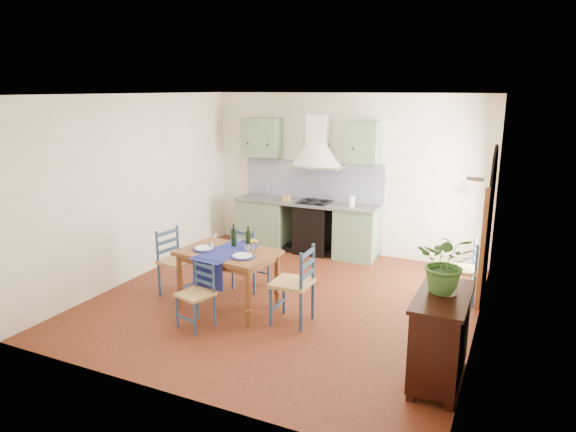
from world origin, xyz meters
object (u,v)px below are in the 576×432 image
object	(u,v)px
sideboard	(440,335)
dining_table	(228,258)
chair_near	(197,294)
potted_plant	(447,263)

from	to	relation	value
sideboard	dining_table	bearing A→B (deg)	166.84
chair_near	potted_plant	world-z (taller)	potted_plant
chair_near	potted_plant	distance (m)	3.02
sideboard	chair_near	bearing A→B (deg)	179.51
dining_table	chair_near	distance (m)	0.70
dining_table	potted_plant	xyz separation A→B (m)	(2.84, -0.60, 0.54)
dining_table	potted_plant	size ratio (longest dim) A/B	2.18
dining_table	sideboard	size ratio (longest dim) A/B	1.26
chair_near	potted_plant	bearing A→B (deg)	0.85
potted_plant	chair_near	bearing A→B (deg)	-179.15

